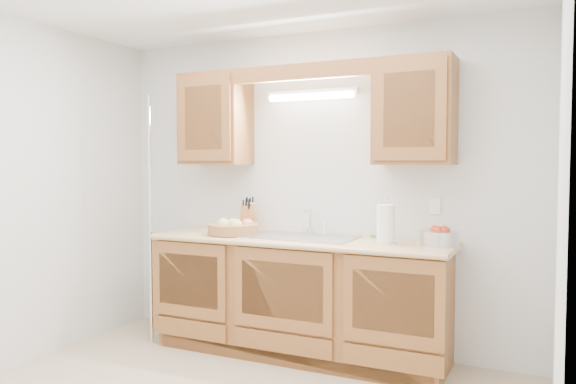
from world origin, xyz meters
The scene contains 17 objects.
room centered at (0.00, 0.00, 1.25)m, with size 3.52×3.50×2.50m.
base_cabinets centered at (0.00, 1.20, 0.44)m, with size 2.20×0.60×0.86m, color brown.
countertop centered at (0.00, 1.19, 0.88)m, with size 2.30×0.63×0.04m, color #E3B577.
upper_cabinet_left centered at (-0.83, 1.33, 1.83)m, with size 0.55×0.33×0.75m, color brown.
upper_cabinet_right centered at (0.83, 1.33, 1.83)m, with size 0.55×0.33×0.75m, color brown.
valance centered at (0.00, 1.19, 2.14)m, with size 2.20×0.05×0.12m, color brown.
fluorescent_fixture centered at (0.00, 1.42, 2.00)m, with size 0.76×0.08×0.08m.
sink centered at (0.00, 1.21, 0.83)m, with size 0.84×0.46×0.36m.
wire_shelf_pole centered at (-1.20, 0.94, 1.00)m, with size 0.03×0.03×2.00m, color silver.
outlet_plate centered at (0.95, 1.49, 1.15)m, with size 0.08×0.01×0.12m, color white.
fruit_basket centered at (-0.54, 1.13, 0.96)m, with size 0.51×0.51×0.13m.
knife_block centered at (-0.54, 1.35, 1.01)m, with size 0.16×0.19×0.30m.
orange_canister centered at (-0.54, 1.39, 1.02)m, with size 0.10×0.10×0.24m.
soap_bottle centered at (-0.54, 1.35, 0.98)m, with size 0.08×0.08×0.17m, color #2573BA.
sponge centered at (0.54, 1.44, 0.91)m, with size 0.11×0.09×0.02m.
paper_towel centered at (0.67, 1.18, 1.03)m, with size 0.15×0.15×0.32m.
apple_bowl centered at (1.03, 1.23, 0.96)m, with size 0.28×0.28×0.14m.
Camera 1 is at (1.72, -2.65, 1.46)m, focal length 35.00 mm.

